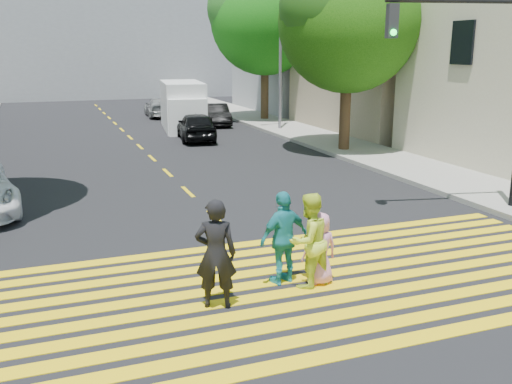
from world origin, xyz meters
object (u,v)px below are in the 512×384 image
white_van (183,107)px  pedestrian_man (216,254)px  tree_right_near (350,13)px  dark_car_parked (217,115)px  traffic_signal (488,70)px  dark_car_near (196,126)px  pedestrian_woman (309,240)px  silver_car (159,107)px  pedestrian_child (320,248)px  pedestrian_extra (284,238)px  tree_right_far (266,14)px

white_van → pedestrian_man: bearing=-94.5°
tree_right_near → dark_car_parked: tree_right_near is taller
traffic_signal → dark_car_near: bearing=117.0°
pedestrian_man → traffic_signal: size_ratio=0.33×
dark_car_parked → pedestrian_woman: bearing=-94.1°
tree_right_near → silver_car: size_ratio=2.00×
pedestrian_child → silver_car: 28.40m
tree_right_near → white_van: size_ratio=1.48×
pedestrian_child → tree_right_near: bearing=-119.9°
white_van → dark_car_parked: bearing=34.5°
white_van → traffic_signal: 19.30m
tree_right_near → pedestrian_child: 15.23m
traffic_signal → silver_car: bearing=110.5°
pedestrian_man → traffic_signal: bearing=-140.5°
tree_right_near → pedestrian_extra: (-8.03, -12.06, -4.80)m
silver_car → white_van: white_van is taller
pedestrian_man → pedestrian_child: pedestrian_man is taller
traffic_signal → pedestrian_woman: bearing=-142.9°
tree_right_near → pedestrian_woman: 15.31m
pedestrian_extra → silver_car: 28.20m
tree_right_near → dark_car_near: (-5.13, 5.39, -5.00)m
tree_right_near → pedestrian_extra: 15.26m
dark_car_parked → pedestrian_child: bearing=-93.5°
tree_right_near → pedestrian_woman: tree_right_near is taller
silver_car → traffic_signal: (3.51, -25.43, 3.15)m
pedestrian_woman → traffic_signal: size_ratio=0.30×
dark_car_near → traffic_signal: traffic_signal is taller
pedestrian_woman → pedestrian_child: (0.24, 0.03, -0.20)m
silver_car → white_van: bearing=94.4°
dark_car_near → silver_car: 10.57m
pedestrian_extra → traffic_signal: (6.70, 2.59, 2.88)m
silver_car → pedestrian_extra: bearing=87.7°
pedestrian_child → pedestrian_extra: (-0.61, 0.27, 0.20)m
pedestrian_man → white_van: (4.69, 21.96, 0.27)m
pedestrian_man → white_van: size_ratio=0.34×
pedestrian_woman → dark_car_parked: bearing=-120.6°
white_van → traffic_signal: size_ratio=0.97×
tree_right_far → dark_car_near: tree_right_far is taller
tree_right_far → silver_car: tree_right_far is taller
silver_car → dark_car_parked: bearing=116.6°
pedestrian_child → white_van: 21.83m
silver_car → white_van: 6.65m
pedestrian_man → pedestrian_extra: pedestrian_man is taller
tree_right_far → silver_car: size_ratio=2.23×
pedestrian_man → pedestrian_extra: 1.58m
pedestrian_child → pedestrian_extra: 0.69m
tree_right_near → white_van: tree_right_near is taller
pedestrian_child → pedestrian_man: bearing=9.2°
tree_right_far → dark_car_near: (-6.02, -6.08, -5.63)m
pedestrian_extra → silver_car: pedestrian_extra is taller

